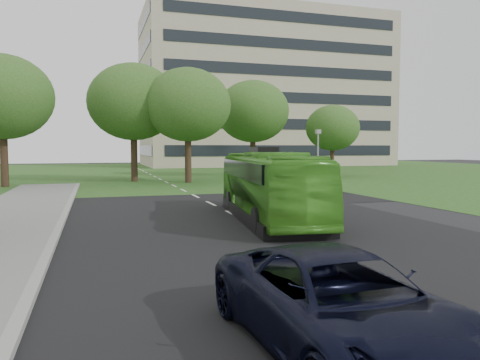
{
  "coord_description": "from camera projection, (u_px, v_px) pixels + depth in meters",
  "views": [
    {
      "loc": [
        -5.83,
        -13.87,
        2.98
      ],
      "look_at": [
        0.03,
        4.93,
        1.6
      ],
      "focal_mm": 35.0,
      "sensor_mm": 36.0,
      "label": 1
    }
  ],
  "objects": [
    {
      "name": "tree_park_b",
      "position": [
        133.0,
        102.0,
        40.24
      ],
      "size": [
        7.77,
        7.77,
        10.19
      ],
      "color": "black",
      "rests_on": "ground"
    },
    {
      "name": "tree_park_a",
      "position": [
        2.0,
        97.0,
        34.71
      ],
      "size": [
        7.44,
        7.44,
        9.89
      ],
      "color": "black",
      "rests_on": "ground"
    },
    {
      "name": "tree_park_e",
      "position": [
        333.0,
        128.0,
        47.8
      ],
      "size": [
        5.48,
        5.48,
        7.31
      ],
      "color": "black",
      "rests_on": "ground"
    },
    {
      "name": "camera_pole",
      "position": [
        318.0,
        150.0,
        34.6
      ],
      "size": [
        0.38,
        0.33,
        4.29
      ],
      "rotation": [
        0.0,
        0.0,
        -0.08
      ],
      "color": "gray",
      "rests_on": "ground"
    },
    {
      "name": "ground",
      "position": [
        284.0,
        239.0,
        15.14
      ],
      "size": [
        160.0,
        160.0,
        0.0
      ],
      "primitive_type": "plane",
      "color": "black",
      "rests_on": "ground"
    },
    {
      "name": "sedan",
      "position": [
        304.0,
        182.0,
        30.19
      ],
      "size": [
        4.68,
        1.84,
        1.52
      ],
      "primitive_type": "imported",
      "rotation": [
        0.0,
        0.0,
        1.52
      ],
      "color": "#97989C",
      "rests_on": "ground"
    },
    {
      "name": "office_building",
      "position": [
        263.0,
        92.0,
        79.8
      ],
      "size": [
        40.1,
        20.1,
        25.0
      ],
      "color": "tan",
      "rests_on": "ground"
    },
    {
      "name": "street_surfaces",
      "position": [
        168.0,
        185.0,
        36.7
      ],
      "size": [
        120.0,
        120.0,
        0.15
      ],
      "color": "black",
      "rests_on": "ground"
    },
    {
      "name": "bus",
      "position": [
        269.0,
        186.0,
        19.2
      ],
      "size": [
        3.57,
        10.24,
        2.79
      ],
      "primitive_type": "imported",
      "rotation": [
        0.0,
        0.0,
        -0.12
      ],
      "color": "#429622",
      "rests_on": "ground"
    },
    {
      "name": "tree_park_c",
      "position": [
        188.0,
        105.0,
        39.04
      ],
      "size": [
        7.23,
        7.23,
        9.6
      ],
      "color": "black",
      "rests_on": "ground"
    },
    {
      "name": "suv",
      "position": [
        339.0,
        304.0,
        6.73
      ],
      "size": [
        2.63,
        5.33,
        1.45
      ],
      "primitive_type": "imported",
      "rotation": [
        0.0,
        0.0,
        0.04
      ],
      "color": "black",
      "rests_on": "ground"
    },
    {
      "name": "tree_park_d",
      "position": [
        253.0,
        112.0,
        47.37
      ],
      "size": [
        7.37,
        7.37,
        9.75
      ],
      "color": "black",
      "rests_on": "ground"
    }
  ]
}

